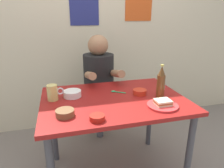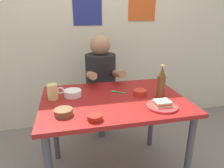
{
  "view_description": "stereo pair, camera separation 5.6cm",
  "coord_description": "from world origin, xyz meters",
  "px_view_note": "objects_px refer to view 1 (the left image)",
  "views": [
    {
      "loc": [
        -0.39,
        -1.4,
        1.35
      ],
      "look_at": [
        0.0,
        0.05,
        0.84
      ],
      "focal_mm": 32.32,
      "sensor_mm": 36.0,
      "label": 1
    },
    {
      "loc": [
        -0.33,
        -1.41,
        1.35
      ],
      "look_at": [
        0.0,
        0.05,
        0.84
      ],
      "focal_mm": 32.32,
      "sensor_mm": 36.0,
      "label": 2
    }
  ],
  "objects_px": {
    "beer_mug": "(53,93)",
    "person_seated": "(99,74)",
    "sandwich": "(163,102)",
    "dining_table": "(114,109)",
    "stool": "(99,109)",
    "plate_orange": "(163,105)",
    "beer_bottle": "(161,83)",
    "sambal_bowl_red": "(97,117)"
  },
  "relations": [
    {
      "from": "beer_mug",
      "to": "beer_bottle",
      "type": "distance_m",
      "value": 0.83
    },
    {
      "from": "beer_mug",
      "to": "sambal_bowl_red",
      "type": "xyz_separation_m",
      "value": [
        0.26,
        -0.39,
        -0.04
      ]
    },
    {
      "from": "person_seated",
      "to": "sandwich",
      "type": "bearing_deg",
      "value": -71.4
    },
    {
      "from": "beer_bottle",
      "to": "stool",
      "type": "bearing_deg",
      "value": 116.69
    },
    {
      "from": "sandwich",
      "to": "person_seated",
      "type": "bearing_deg",
      "value": 108.6
    },
    {
      "from": "plate_orange",
      "to": "sandwich",
      "type": "xyz_separation_m",
      "value": [
        0.0,
        0.0,
        0.02
      ]
    },
    {
      "from": "beer_bottle",
      "to": "sambal_bowl_red",
      "type": "relative_size",
      "value": 2.73
    },
    {
      "from": "beer_mug",
      "to": "beer_bottle",
      "type": "xyz_separation_m",
      "value": [
        0.81,
        -0.16,
        0.06
      ]
    },
    {
      "from": "sandwich",
      "to": "beer_mug",
      "type": "height_order",
      "value": "beer_mug"
    },
    {
      "from": "stool",
      "to": "person_seated",
      "type": "distance_m",
      "value": 0.42
    },
    {
      "from": "sandwich",
      "to": "beer_mug",
      "type": "distance_m",
      "value": 0.82
    },
    {
      "from": "beer_bottle",
      "to": "sambal_bowl_red",
      "type": "bearing_deg",
      "value": -156.51
    },
    {
      "from": "dining_table",
      "to": "sandwich",
      "type": "bearing_deg",
      "value": -38.45
    },
    {
      "from": "beer_mug",
      "to": "beer_bottle",
      "type": "relative_size",
      "value": 0.48
    },
    {
      "from": "plate_orange",
      "to": "beer_bottle",
      "type": "relative_size",
      "value": 0.84
    },
    {
      "from": "beer_mug",
      "to": "sambal_bowl_red",
      "type": "bearing_deg",
      "value": -56.28
    },
    {
      "from": "stool",
      "to": "sandwich",
      "type": "relative_size",
      "value": 4.09
    },
    {
      "from": "beer_bottle",
      "to": "plate_orange",
      "type": "bearing_deg",
      "value": -111.44
    },
    {
      "from": "person_seated",
      "to": "beer_mug",
      "type": "xyz_separation_m",
      "value": [
        -0.46,
        -0.53,
        0.03
      ]
    },
    {
      "from": "stool",
      "to": "plate_orange",
      "type": "relative_size",
      "value": 2.05
    },
    {
      "from": "sandwich",
      "to": "beer_mug",
      "type": "xyz_separation_m",
      "value": [
        -0.75,
        0.32,
        0.03
      ]
    },
    {
      "from": "person_seated",
      "to": "plate_orange",
      "type": "bearing_deg",
      "value": -71.4
    },
    {
      "from": "beer_mug",
      "to": "stool",
      "type": "bearing_deg",
      "value": 49.69
    },
    {
      "from": "dining_table",
      "to": "sandwich",
      "type": "xyz_separation_m",
      "value": [
        0.3,
        -0.23,
        0.13
      ]
    },
    {
      "from": "sambal_bowl_red",
      "to": "plate_orange",
      "type": "bearing_deg",
      "value": 8.73
    },
    {
      "from": "dining_table",
      "to": "sambal_bowl_red",
      "type": "bearing_deg",
      "value": -121.6
    },
    {
      "from": "person_seated",
      "to": "plate_orange",
      "type": "relative_size",
      "value": 3.27
    },
    {
      "from": "plate_orange",
      "to": "sandwich",
      "type": "bearing_deg",
      "value": 0.0
    },
    {
      "from": "dining_table",
      "to": "sandwich",
      "type": "relative_size",
      "value": 10.0
    },
    {
      "from": "beer_mug",
      "to": "sandwich",
      "type": "bearing_deg",
      "value": -23.14
    },
    {
      "from": "person_seated",
      "to": "beer_mug",
      "type": "bearing_deg",
      "value": -130.9
    },
    {
      "from": "sandwich",
      "to": "stool",
      "type": "bearing_deg",
      "value": 108.38
    },
    {
      "from": "beer_bottle",
      "to": "sambal_bowl_red",
      "type": "distance_m",
      "value": 0.61
    },
    {
      "from": "stool",
      "to": "sandwich",
      "type": "xyz_separation_m",
      "value": [
        0.29,
        -0.86,
        0.42
      ]
    },
    {
      "from": "stool",
      "to": "beer_bottle",
      "type": "xyz_separation_m",
      "value": [
        0.35,
        -0.7,
        0.51
      ]
    },
    {
      "from": "plate_orange",
      "to": "beer_mug",
      "type": "xyz_separation_m",
      "value": [
        -0.75,
        0.32,
        0.05
      ]
    },
    {
      "from": "beer_mug",
      "to": "person_seated",
      "type": "bearing_deg",
      "value": 49.1
    },
    {
      "from": "beer_mug",
      "to": "beer_bottle",
      "type": "height_order",
      "value": "beer_bottle"
    },
    {
      "from": "stool",
      "to": "plate_orange",
      "type": "bearing_deg",
      "value": -71.62
    },
    {
      "from": "stool",
      "to": "beer_mug",
      "type": "relative_size",
      "value": 3.57
    },
    {
      "from": "dining_table",
      "to": "beer_bottle",
      "type": "distance_m",
      "value": 0.42
    },
    {
      "from": "sandwich",
      "to": "beer_bottle",
      "type": "distance_m",
      "value": 0.2
    }
  ]
}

